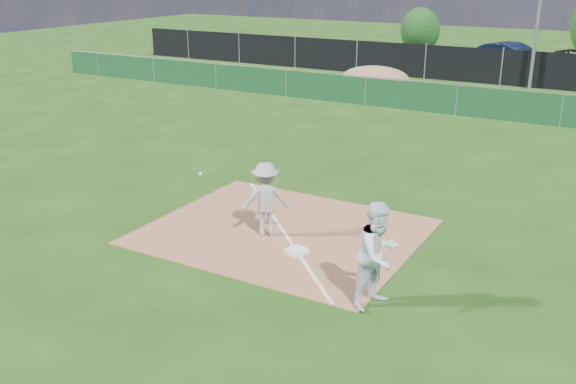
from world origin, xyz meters
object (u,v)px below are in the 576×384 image
Objects in this scene: runner at (378,255)px; car_left at (428,56)px; light_pole at (540,5)px; first_base at (297,251)px; play_at_first at (265,199)px; car_mid at (512,57)px; tree_left at (420,30)px.

car_left is at bearing 35.05° from runner.
runner is at bearing -171.78° from car_left.
first_base is at bearing -91.65° from light_pole.
play_at_first is at bearing 82.03° from runner.
first_base is 0.08× the size of car_mid.
light_pole is at bearing -129.48° from car_left.
runner is at bearing -86.05° from light_pole.
car_mid is (-1.96, 4.99, -3.18)m from light_pole.
light_pole is at bearing 85.44° from play_at_first.
first_base is 27.59m from car_mid.
car_left reaches higher than first_base.
runner is 28.95m from car_mid.
light_pole is 1.64× the size of car_mid.
car_mid is (-0.20, 27.03, -0.05)m from play_at_first.
light_pole is 22.91m from first_base.
car_left is at bearing 100.41° from play_at_first.
car_mid is at bearing 111.43° from light_pole.
first_base is 0.09× the size of car_left.
tree_left is at bearing 36.32° from runner.
light_pole reaches higher than first_base.
light_pole reaches higher than car_mid.
light_pole is at bearing 88.35° from first_base.
first_base is at bearing 81.43° from runner.
tree_left is (-9.05, 9.72, -2.39)m from light_pole.
tree_left reaches higher than first_base.
tree_left is (-10.69, 33.46, 0.62)m from runner.
play_at_first is (-1.76, -22.04, -3.13)m from light_pole.
tree_left is at bearing 102.93° from play_at_first.
runner reaches higher than car_left.
first_base is 1.47m from play_at_first.
first_base is 0.20× the size of runner.
first_base is at bearing -156.97° from car_mid.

